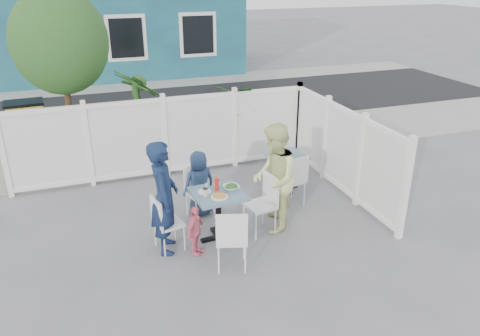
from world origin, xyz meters
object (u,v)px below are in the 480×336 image
object	(u,v)px
chair_near	(232,236)
woman	(274,179)
chair_right	(264,199)
man	(164,198)
toddler	(195,231)
boy	(199,183)
spare_table	(286,163)
utility_cabinet	(29,134)
main_table	(218,203)
chair_left	(164,220)
chair_back	(198,187)

from	to	relation	value
chair_near	woman	size ratio (longest dim) A/B	0.54
chair_right	man	xyz separation A→B (m)	(-1.56, -0.00, 0.30)
woman	toddler	world-z (taller)	woman
man	boy	xyz separation A→B (m)	(0.75, 0.90, -0.29)
chair_right	woman	world-z (taller)	woman
spare_table	boy	xyz separation A→B (m)	(-1.76, -0.39, 0.02)
toddler	woman	bearing A→B (deg)	-35.88
utility_cabinet	toddler	bearing A→B (deg)	-66.57
boy	main_table	bearing A→B (deg)	85.29
woman	toddler	bearing A→B (deg)	-54.66
chair_left	man	size ratio (longest dim) A/B	0.51
utility_cabinet	boy	distance (m)	4.39
chair_right	chair_near	xyz separation A→B (m)	(-0.82, -0.83, -0.01)
chair_back	boy	bearing A→B (deg)	-154.11
woman	toddler	size ratio (longest dim) A/B	2.25
utility_cabinet	woman	xyz separation A→B (m)	(3.76, -4.25, 0.22)
toddler	boy	bearing A→B (deg)	23.08
utility_cabinet	chair_near	xyz separation A→B (m)	(2.77, -5.12, -0.11)
chair_right	boy	bearing A→B (deg)	32.67
utility_cabinet	main_table	xyz separation A→B (m)	(2.84, -4.28, -0.04)
chair_right	toddler	size ratio (longest dim) A/B	1.24
chair_right	chair_near	bearing A→B (deg)	125.96
utility_cabinet	toddler	distance (m)	5.16
chair_left	chair_back	bearing A→B (deg)	127.31
utility_cabinet	man	world-z (taller)	man
chair_left	toddler	xyz separation A→B (m)	(0.40, -0.26, -0.12)
utility_cabinet	toddler	xyz separation A→B (m)	(2.40, -4.56, -0.26)
chair_left	chair_near	bearing A→B (deg)	30.83
chair_back	chair_near	size ratio (longest dim) A/B	0.94
utility_cabinet	chair_left	bearing A→B (deg)	-69.37
chair_right	chair_near	distance (m)	1.17
chair_near	toddler	world-z (taller)	chair_near
utility_cabinet	boy	world-z (taller)	utility_cabinet
spare_table	woman	distance (m)	1.51
toddler	chair_right	bearing A→B (deg)	-35.75
utility_cabinet	chair_near	size ratio (longest dim) A/B	1.39
woman	chair_near	bearing A→B (deg)	-26.40
utility_cabinet	woman	size ratio (longest dim) A/B	0.75
woman	toddler	xyz separation A→B (m)	(-1.36, -0.31, -0.48)
chair_near	chair_right	bearing A→B (deg)	62.60
chair_left	chair_back	xyz separation A→B (m)	(0.75, 0.88, 0.01)
chair_left	boy	bearing A→B (deg)	126.95
man	woman	bearing A→B (deg)	-76.67
utility_cabinet	man	bearing A→B (deg)	-69.01
utility_cabinet	chair_back	bearing A→B (deg)	-55.54
chair_left	woman	xyz separation A→B (m)	(1.76, 0.05, 0.37)
main_table	chair_left	xyz separation A→B (m)	(-0.84, -0.03, -0.11)
chair_left	man	distance (m)	0.35
main_table	chair_near	world-z (taller)	chair_near
boy	toddler	distance (m)	1.24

